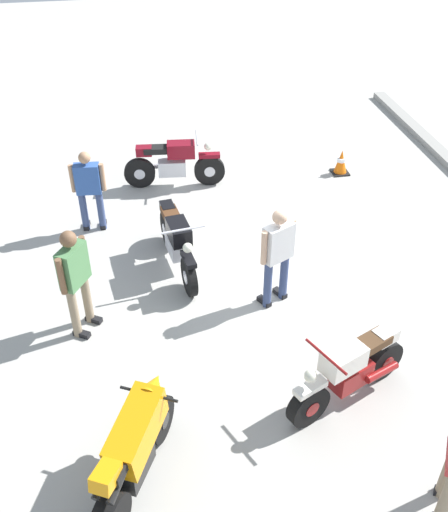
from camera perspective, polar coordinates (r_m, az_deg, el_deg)
The scene contains 9 objects.
ground_plane at distance 10.31m, azimuth 5.69°, elevation -0.62°, with size 40.00×40.00×0.00m, color #ADAAA3.
motorcycle_maroon_cruiser at distance 12.35m, azimuth -4.88°, elevation 8.94°, with size 0.70×2.09×1.09m.
motorcycle_cream_vintage at distance 7.88m, azimuth 12.06°, elevation -10.85°, with size 1.01×1.84×1.07m.
motorcycle_orange_sportbike at distance 6.92m, azimuth -8.63°, elevation -17.90°, with size 1.82×1.09×1.14m.
motorcycle_black_cruiser at distance 9.90m, azimuth -4.53°, elevation 1.41°, with size 2.09×0.70×1.09m.
person_in_blue_shirt at distance 10.95m, azimuth -12.91°, elevation 6.49°, with size 0.34×0.63×1.58m.
person_in_white_shirt at distance 8.89m, azimuth 5.20°, elevation 0.44°, with size 0.48×0.62×1.70m.
person_in_green_shirt at distance 8.61m, azimuth -14.18°, elevation -1.81°, with size 0.62×0.50×1.74m.
traffic_cone at distance 13.15m, azimuth 11.24°, elevation 8.88°, with size 0.36×0.36×0.53m.
Camera 1 is at (7.90, -2.46, 6.15)m, focal length 41.44 mm.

